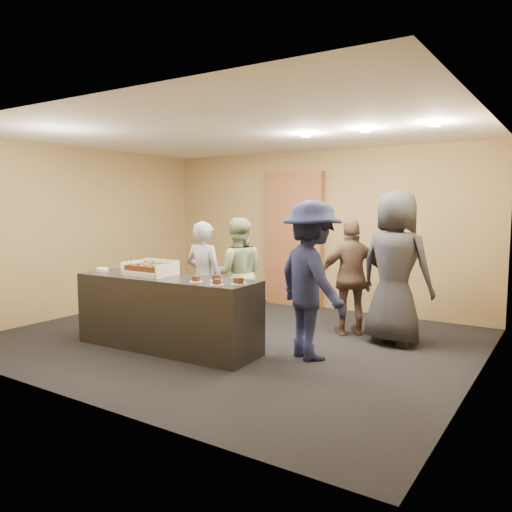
% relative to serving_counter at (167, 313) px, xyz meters
% --- Properties ---
extents(room, '(6.04, 6.00, 2.70)m').
position_rel_serving_counter_xyz_m(room, '(0.43, 0.81, 0.90)').
color(room, black).
rests_on(room, ground).
extents(serving_counter, '(2.43, 0.82, 0.90)m').
position_rel_serving_counter_xyz_m(serving_counter, '(0.00, 0.00, 0.00)').
color(serving_counter, black).
rests_on(serving_counter, floor).
extents(storage_cabinet, '(1.07, 0.15, 2.35)m').
position_rel_serving_counter_xyz_m(storage_cabinet, '(0.04, 3.22, 0.72)').
color(storage_cabinet, brown).
rests_on(storage_cabinet, floor).
extents(cake_box, '(0.62, 0.43, 0.18)m').
position_rel_serving_counter_xyz_m(cake_box, '(-0.28, 0.02, 0.49)').
color(cake_box, white).
rests_on(cake_box, serving_counter).
extents(sheet_cake, '(0.53, 0.36, 0.11)m').
position_rel_serving_counter_xyz_m(sheet_cake, '(-0.28, 0.00, 0.55)').
color(sheet_cake, '#3E220E').
rests_on(sheet_cake, cake_box).
extents(plate_stack, '(0.16, 0.16, 0.04)m').
position_rel_serving_counter_xyz_m(plate_stack, '(-1.12, -0.06, 0.47)').
color(plate_stack, white).
rests_on(plate_stack, serving_counter).
extents(slice_a, '(0.15, 0.15, 0.07)m').
position_rel_serving_counter_xyz_m(slice_a, '(0.57, -0.12, 0.47)').
color(slice_a, white).
rests_on(slice_a, serving_counter).
extents(slice_b, '(0.15, 0.15, 0.07)m').
position_rel_serving_counter_xyz_m(slice_b, '(0.71, 0.08, 0.47)').
color(slice_b, white).
rests_on(slice_b, serving_counter).
extents(slice_c, '(0.15, 0.15, 0.07)m').
position_rel_serving_counter_xyz_m(slice_c, '(0.90, -0.16, 0.47)').
color(slice_c, white).
rests_on(slice_c, serving_counter).
extents(slice_d, '(0.15, 0.15, 0.07)m').
position_rel_serving_counter_xyz_m(slice_d, '(1.06, 0.05, 0.47)').
color(slice_d, white).
rests_on(slice_d, serving_counter).
extents(slice_e, '(0.15, 0.15, 0.07)m').
position_rel_serving_counter_xyz_m(slice_e, '(1.06, 0.02, 0.47)').
color(slice_e, white).
rests_on(slice_e, serving_counter).
extents(person_server_grey, '(0.58, 0.39, 1.56)m').
position_rel_serving_counter_xyz_m(person_server_grey, '(-0.00, 0.73, 0.33)').
color(person_server_grey, '#97979B').
rests_on(person_server_grey, floor).
extents(person_sage_man, '(0.99, 0.95, 1.60)m').
position_rel_serving_counter_xyz_m(person_sage_man, '(0.19, 1.24, 0.35)').
color(person_sage_man, '#95AC7D').
rests_on(person_sage_man, floor).
extents(person_navy_man, '(1.37, 1.21, 1.84)m').
position_rel_serving_counter_xyz_m(person_navy_man, '(1.67, 0.62, 0.47)').
color(person_navy_man, '#161A3A').
rests_on(person_navy_man, floor).
extents(person_brown_extra, '(0.98, 0.86, 1.59)m').
position_rel_serving_counter_xyz_m(person_brown_extra, '(1.66, 1.87, 0.35)').
color(person_brown_extra, brown).
rests_on(person_brown_extra, floor).
extents(person_dark_suit, '(1.04, 0.76, 1.97)m').
position_rel_serving_counter_xyz_m(person_dark_suit, '(2.29, 1.76, 0.53)').
color(person_dark_suit, '#26272B').
rests_on(person_dark_suit, floor).
extents(ceiling_spotlights, '(1.72, 0.12, 0.03)m').
position_rel_serving_counter_xyz_m(ceiling_spotlights, '(2.03, 1.31, 2.22)').
color(ceiling_spotlights, '#FFEAC6').
rests_on(ceiling_spotlights, ceiling).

